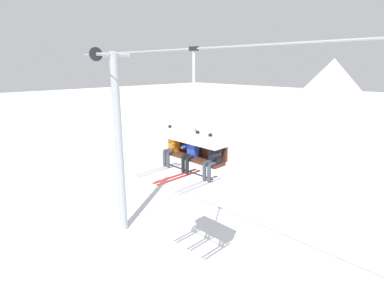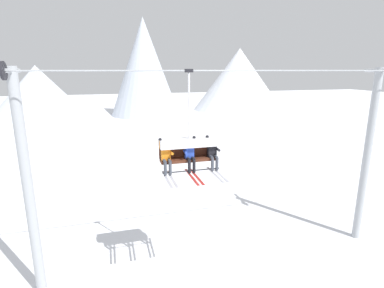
% 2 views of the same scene
% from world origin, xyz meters
% --- Properties ---
extents(mountain_peak_west, '(16.55, 16.55, 9.18)m').
position_xyz_m(mountain_peak_west, '(-16.38, 49.49, 4.59)').
color(mountain_peak_west, silver).
rests_on(mountain_peak_west, ground_plane).
extents(lift_tower_near, '(0.36, 1.88, 8.62)m').
position_xyz_m(lift_tower_near, '(-7.06, -0.02, 4.48)').
color(lift_tower_near, '#9EA3A8').
rests_on(lift_tower_near, ground_plane).
extents(lift_cable, '(16.77, 0.05, 0.05)m').
position_xyz_m(lift_cable, '(0.32, -0.80, 8.34)').
color(lift_cable, '#9EA3A8').
extents(chairlift_chair, '(2.18, 0.74, 3.61)m').
position_xyz_m(chairlift_chair, '(-1.38, -0.73, 5.67)').
color(chairlift_chair, '#512819').
extents(skier_orange, '(0.48, 1.70, 1.34)m').
position_xyz_m(skier_orange, '(-2.26, -0.94, 5.37)').
color(skier_orange, orange).
extents(skier_blue, '(0.48, 1.70, 1.34)m').
position_xyz_m(skier_blue, '(-1.37, -0.94, 5.37)').
color(skier_blue, '#2847B7').
extents(skier_black, '(0.48, 1.70, 1.34)m').
position_xyz_m(skier_black, '(-0.50, -0.94, 5.37)').
color(skier_black, black).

